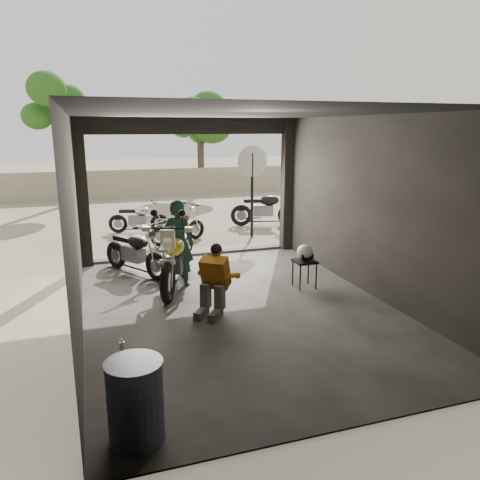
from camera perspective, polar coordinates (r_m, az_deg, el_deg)
ground at (r=8.04m, az=-0.33°, el=-8.25°), size 80.00×80.00×0.00m
garage at (r=8.17m, az=-1.53°, el=1.48°), size 7.00×7.13×3.20m
boundary_wall at (r=21.36m, az=-12.11°, el=6.84°), size 18.00×0.30×1.20m
tree_left at (r=19.64m, az=-21.15°, el=15.60°), size 2.20×2.20×5.60m
tree_right at (r=21.72m, az=-4.90°, el=15.01°), size 2.20×2.20×5.00m
main_bike at (r=8.84m, az=-7.81°, el=-1.75°), size 1.52×2.18×1.34m
left_bike at (r=9.89m, az=-12.73°, el=-0.94°), size 1.47×1.79×1.13m
outside_bike_a at (r=13.84m, az=-12.27°, el=2.94°), size 1.62×0.98×1.02m
outside_bike_b at (r=12.46m, az=-7.56°, el=1.94°), size 1.61×1.19×1.01m
outside_bike_c at (r=14.54m, az=3.07°, el=4.20°), size 1.98×1.17×1.26m
rider at (r=8.96m, az=-7.51°, el=-0.40°), size 0.73×0.69×1.69m
mechanic at (r=7.55m, az=-3.37°, el=-5.19°), size 0.93×0.97×1.13m
stool at (r=8.92m, az=7.89°, el=-2.93°), size 0.40×0.40×0.55m
helmet at (r=8.93m, az=7.93°, el=-1.46°), size 0.36×0.38×0.29m
oil_drum at (r=4.85m, az=-12.60°, el=-18.79°), size 0.59×0.59×0.84m
sign_post at (r=12.81m, az=1.50°, el=7.86°), size 0.84×0.08×2.53m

